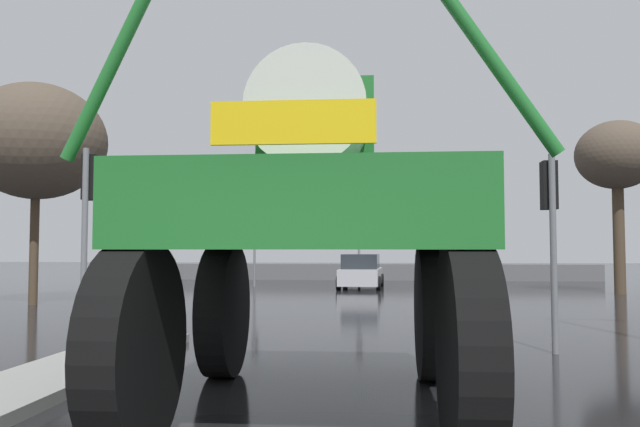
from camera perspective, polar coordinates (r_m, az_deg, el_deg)
ground_plane at (r=20.67m, az=2.77°, el=-8.02°), size 120.00×120.00×0.00m
median_island at (r=9.53m, az=-22.30°, el=-13.12°), size 1.34×7.44×0.15m
oversize_sprayer at (r=7.21m, az=-0.40°, el=-1.16°), size 4.30×5.20×4.70m
sedan_ahead at (r=28.83m, az=3.64°, el=-5.21°), size 2.02×4.17×1.52m
traffic_signal_near_left at (r=12.66m, az=-19.76°, el=0.98°), size 0.24×0.54×3.61m
traffic_signal_near_right at (r=11.78m, az=19.70°, el=0.45°), size 0.24×0.54×3.38m
traffic_signal_far_left at (r=30.43m, az=-5.74°, el=-1.91°), size 0.24×0.55×3.30m
traffic_signal_far_right at (r=29.85m, az=3.48°, el=-1.82°), size 0.24×0.55×3.35m
bare_tree_left at (r=22.53m, az=-23.79°, el=5.83°), size 4.35×4.35×7.03m
bare_tree_right at (r=27.85m, az=24.80°, el=4.55°), size 3.16×3.16×6.78m
roadside_barrier at (r=36.06m, az=4.02°, el=-5.20°), size 25.64×0.24×0.90m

